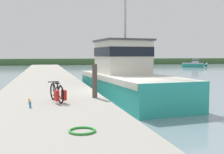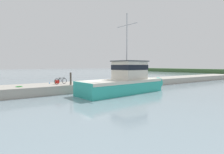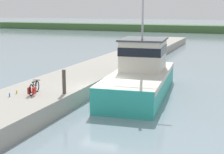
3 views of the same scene
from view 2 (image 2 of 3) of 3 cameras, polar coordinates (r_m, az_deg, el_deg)
ground_plane at (r=20.24m, az=-6.02°, el=-5.42°), size 320.00×320.00×0.00m
dock_pier at (r=23.33m, az=-10.17°, el=-3.01°), size 4.70×80.00×0.99m
fishing_boat_main at (r=20.80m, az=4.36°, el=-1.28°), size 4.66×12.67×9.33m
bicycle_touring at (r=21.90m, az=-16.77°, el=-1.33°), size 0.67×1.66×0.76m
mooring_post at (r=20.65m, az=-13.34°, el=-0.55°), size 0.21×0.21×1.43m
hose_coil at (r=20.69m, az=-28.08°, el=-2.79°), size 0.66×0.66×0.06m
water_bottle_by_bike at (r=22.61m, az=-19.77°, el=-1.85°), size 0.07×0.07×0.22m
water_bottle_on_curb at (r=22.87m, az=-17.99°, el=-1.77°), size 0.08×0.08×0.20m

